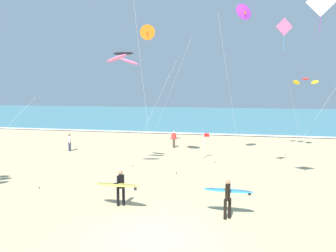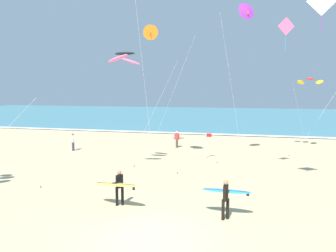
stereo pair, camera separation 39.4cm
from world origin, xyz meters
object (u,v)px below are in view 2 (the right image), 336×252
at_px(surfer_trailing, 226,194).
at_px(kite_arc_charcoal_outer, 125,58).
at_px(kite_diamond_ivory_far, 324,7).
at_px(lifeguard_flag, 207,143).
at_px(kite_arc_scarlet_distant, 310,81).
at_px(kite_delta_amber_low, 151,33).
at_px(surfer_lead, 117,185).
at_px(bystander_white_top, 73,142).
at_px(kite_delta_violet_high, 246,12).
at_px(bystander_red_top, 177,139).
at_px(kite_diamond_rose_near, 289,35).

height_order(surfer_trailing, kite_arc_charcoal_outer, kite_arc_charcoal_outer).
xyz_separation_m(kite_diamond_ivory_far, lifeguard_flag, (-6.27, 8.17, -8.04)).
distance_m(kite_diamond_ivory_far, kite_arc_scarlet_distant, 14.81).
relative_size(kite_delta_amber_low, lifeguard_flag, 5.35).
height_order(surfer_lead, kite_delta_amber_low, kite_delta_amber_low).
bearing_deg(kite_arc_charcoal_outer, bystander_white_top, 143.03).
xyz_separation_m(kite_delta_violet_high, bystander_red_top, (-6.10, 4.37, -10.35)).
relative_size(kite_diamond_rose_near, kite_delta_amber_low, 0.86).
bearing_deg(bystander_red_top, lifeguard_flag, -51.45).
bearing_deg(bystander_red_top, kite_diamond_rose_near, -45.66).
bearing_deg(kite_arc_charcoal_outer, surfer_lead, -72.41).
xyz_separation_m(kite_delta_violet_high, kite_arc_charcoal_outer, (-7.67, -4.78, -3.64)).
xyz_separation_m(kite_diamond_ivory_far, kite_arc_scarlet_distant, (2.28, 14.31, -3.04)).
distance_m(surfer_lead, lifeguard_flag, 11.68).
relative_size(kite_delta_amber_low, bystander_red_top, 7.07).
relative_size(surfer_lead, kite_diamond_rose_near, 0.25).
bearing_deg(surfer_lead, bystander_red_top, 91.65).
height_order(kite_diamond_ivory_far, kite_delta_violet_high, kite_delta_violet_high).
relative_size(kite_diamond_rose_near, bystander_red_top, 6.08).
height_order(kite_arc_charcoal_outer, bystander_white_top, kite_arc_charcoal_outer).
bearing_deg(kite_diamond_rose_near, surfer_lead, -140.45).
height_order(kite_arc_scarlet_distant, bystander_white_top, kite_arc_scarlet_distant).
distance_m(surfer_lead, kite_arc_scarlet_distant, 21.51).
bearing_deg(kite_diamond_ivory_far, kite_arc_scarlet_distant, 80.94).
xyz_separation_m(kite_diamond_rose_near, kite_delta_amber_low, (-10.71, 7.48, 1.85)).
xyz_separation_m(kite_diamond_rose_near, lifeguard_flag, (-5.26, 4.61, -7.41)).
relative_size(kite_delta_violet_high, kite_arc_scarlet_distant, 1.80).
bearing_deg(kite_delta_violet_high, bystander_white_top, 177.37).
bearing_deg(kite_arc_charcoal_outer, lifeguard_flag, 45.63).
height_order(surfer_lead, kite_diamond_rose_near, kite_diamond_rose_near).
height_order(kite_diamond_rose_near, kite_arc_charcoal_outer, kite_diamond_rose_near).
distance_m(surfer_trailing, kite_diamond_ivory_far, 9.81).
xyz_separation_m(kite_delta_amber_low, kite_arc_charcoal_outer, (0.58, -7.86, -3.00)).
height_order(surfer_trailing, kite_diamond_rose_near, kite_diamond_rose_near).
xyz_separation_m(kite_diamond_ivory_far, kite_delta_violet_high, (-3.48, 7.96, 1.86)).
bearing_deg(bystander_white_top, bystander_red_top, 22.66).
distance_m(surfer_trailing, lifeguard_flag, 11.65).
bearing_deg(surfer_trailing, surfer_lead, 178.56).
xyz_separation_m(kite_arc_scarlet_distant, lifeguard_flag, (-8.55, -6.15, -5.00)).
xyz_separation_m(bystander_white_top, bystander_red_top, (8.82, 3.68, 0.00)).
bearing_deg(kite_diamond_rose_near, kite_arc_charcoal_outer, -177.89).
bearing_deg(surfer_lead, kite_diamond_rose_near, 39.55).
relative_size(kite_diamond_ivory_far, kite_arc_charcoal_outer, 1.30).
distance_m(kite_delta_amber_low, kite_arc_scarlet_distant, 15.00).
bearing_deg(kite_delta_amber_low, lifeguard_flag, -27.74).
xyz_separation_m(kite_arc_scarlet_distant, bystander_red_top, (-11.86, -1.99, -5.45)).
xyz_separation_m(kite_arc_charcoal_outer, lifeguard_flag, (4.88, 4.99, -6.26)).
relative_size(kite_diamond_rose_near, lifeguard_flag, 4.60).
xyz_separation_m(kite_arc_charcoal_outer, bystander_red_top, (1.56, 9.15, -6.72)).
xyz_separation_m(kite_delta_violet_high, kite_delta_amber_low, (-8.24, 3.08, -0.64)).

